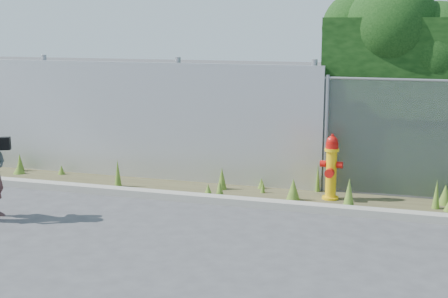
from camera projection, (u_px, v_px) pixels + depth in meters
name	position (u px, v px, depth m)	size (l,w,h in m)	color
ground	(215.00, 242.00, 8.41)	(80.00, 80.00, 0.00)	#3D3D40
curb	(249.00, 202.00, 10.08)	(16.00, 0.22, 0.12)	gray
weed_strip	(230.00, 188.00, 10.78)	(16.00, 1.20, 0.55)	#423D25
corrugated_fence	(101.00, 119.00, 11.93)	(8.50, 0.21, 2.30)	#B3B5BA
fire_hydrant	(331.00, 168.00, 10.32)	(0.38, 0.34, 1.12)	#EFB70C
black_shoulder_bag	(2.00, 144.00, 9.40)	(0.26, 0.11, 0.19)	black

